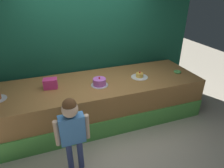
% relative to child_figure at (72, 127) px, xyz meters
% --- Properties ---
extents(ground_plane, '(12.00, 12.00, 0.00)m').
position_rel_child_figure_xyz_m(ground_plane, '(0.66, 0.48, -0.77)').
color(ground_plane, '#BCB29E').
extents(stage_platform, '(3.95, 1.26, 0.80)m').
position_rel_child_figure_xyz_m(stage_platform, '(0.66, 1.10, -0.38)').
color(stage_platform, '#9E6B38').
rests_on(stage_platform, ground_plane).
extents(curtain_backdrop, '(4.74, 0.08, 3.01)m').
position_rel_child_figure_xyz_m(curtain_backdrop, '(0.66, 1.82, 0.73)').
color(curtain_backdrop, '#144C38').
rests_on(curtain_backdrop, ground_plane).
extents(child_figure, '(0.46, 0.21, 1.20)m').
position_rel_child_figure_xyz_m(child_figure, '(0.00, 0.00, 0.00)').
color(child_figure, '#3F4C8C').
rests_on(child_figure, ground_plane).
extents(pink_box, '(0.25, 0.19, 0.17)m').
position_rel_child_figure_xyz_m(pink_box, '(-0.18, 1.16, 0.11)').
color(pink_box, '#E53789').
rests_on(pink_box, stage_platform).
extents(donut, '(0.15, 0.15, 0.04)m').
position_rel_child_figure_xyz_m(donut, '(2.34, 0.97, 0.05)').
color(donut, '#59B259').
rests_on(donut, stage_platform).
extents(cake_center, '(0.31, 0.31, 0.16)m').
position_rel_child_figure_xyz_m(cake_center, '(0.66, 0.97, 0.09)').
color(cake_center, silver).
rests_on(cake_center, stage_platform).
extents(cake_right, '(0.33, 0.33, 0.12)m').
position_rel_child_figure_xyz_m(cake_right, '(1.50, 1.03, 0.06)').
color(cake_right, white).
rests_on(cake_right, stage_platform).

